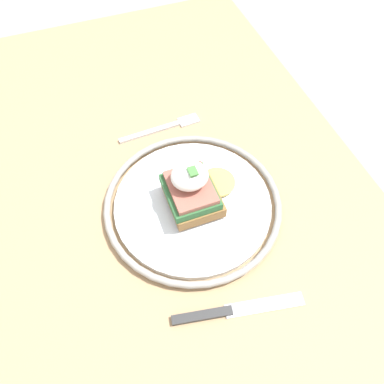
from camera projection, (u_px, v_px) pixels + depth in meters
ground_plane at (184, 330)px, 1.17m from camera, size 6.00×6.00×0.00m
dining_table at (177, 246)px, 0.67m from camera, size 1.10×0.64×0.72m
plate at (192, 202)px, 0.57m from camera, size 0.27×0.27×0.02m
sandwich at (191, 188)px, 0.54m from camera, size 0.09×0.11×0.08m
fork at (164, 128)px, 0.66m from camera, size 0.02×0.15×0.00m
knife at (228, 311)px, 0.48m from camera, size 0.05×0.18×0.01m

